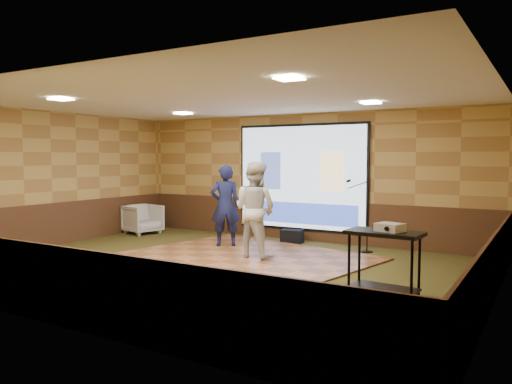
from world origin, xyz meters
The scene contains 19 objects.
ground centered at (0.00, 0.00, 0.00)m, with size 9.00×9.00×0.00m, color #283518.
room_shell centered at (0.00, 0.00, 2.09)m, with size 9.04×7.04×3.02m.
wainscot_back centered at (0.00, 3.48, 0.47)m, with size 9.00×0.04×0.95m, color #462917.
wainscot_front centered at (0.00, -3.48, 0.47)m, with size 9.00×0.04×0.95m, color #462917.
wainscot_left centered at (-4.48, 0.00, 0.47)m, with size 0.04×7.00×0.95m, color #462917.
wainscot_right centered at (4.48, 0.00, 0.47)m, with size 0.04×7.00×0.95m, color #462917.
projector_screen centered at (0.00, 3.44, 1.47)m, with size 3.32×0.06×2.52m.
downlight_nw centered at (-2.20, 1.80, 2.97)m, with size 0.32×0.32×0.02m, color beige.
downlight_ne centered at (2.20, 1.80, 2.97)m, with size 0.32×0.32×0.02m, color beige.
downlight_sw centered at (-2.20, -1.50, 2.97)m, with size 0.32×0.32×0.02m, color beige.
downlight_se centered at (2.20, -1.50, 2.97)m, with size 0.32×0.32×0.02m, color beige.
dance_floor centered at (0.01, 1.05, 0.02)m, with size 4.50×3.43×0.03m, color #A6653D.
player_left centered at (-1.01, 1.76, 0.92)m, with size 0.65×0.42×1.77m, color #161B45.
player_right centered at (0.17, 1.04, 0.96)m, with size 0.90×0.70×1.86m, color beige.
av_table centered at (3.26, -0.83, 0.72)m, with size 0.96×0.51×1.01m.
projector centered at (3.33, -0.82, 1.07)m, with size 0.32×0.27×0.11m, color silver.
mic_stand centered at (1.79, 2.79, 0.49)m, with size 0.59×0.24×1.52m.
banquet_chair centered at (-3.94, 2.27, 0.38)m, with size 0.80×0.83×0.75m, color gray.
duffel_bag centered at (-0.01, 3.01, 0.15)m, with size 0.48×0.32×0.30m, color black.
Camera 1 is at (5.12, -7.22, 1.98)m, focal length 35.00 mm.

